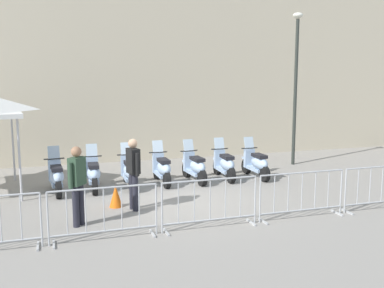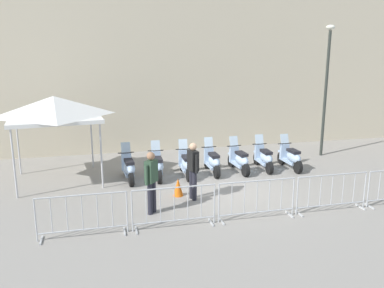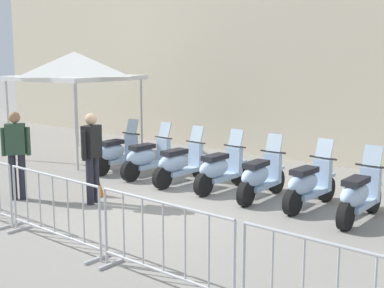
{
  "view_description": "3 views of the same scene",
  "coord_description": "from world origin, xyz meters",
  "views": [
    {
      "loc": [
        -4.46,
        -10.17,
        3.19
      ],
      "look_at": [
        0.95,
        1.33,
        1.24
      ],
      "focal_mm": 41.46,
      "sensor_mm": 36.0,
      "label": 1
    },
    {
      "loc": [
        -5.29,
        -10.6,
        4.29
      ],
      "look_at": [
        -0.64,
        1.67,
        1.23
      ],
      "focal_mm": 36.63,
      "sensor_mm": 36.0,
      "label": 2
    },
    {
      "loc": [
        5.42,
        -7.22,
        2.75
      ],
      "look_at": [
        -0.18,
        1.45,
        1.02
      ],
      "focal_mm": 48.29,
      "sensor_mm": 36.0,
      "label": 3
    }
  ],
  "objects": [
    {
      "name": "building_facade",
      "position": [
        0.87,
        6.94,
        5.17
      ],
      "size": [
        28.08,
        5.86,
        10.35
      ],
      "primitive_type": "cube",
      "rotation": [
        0.0,
        0.0,
        -0.12
      ],
      "color": "beige",
      "rests_on": "ground"
    },
    {
      "name": "motorcycle_3",
      "position": [
        0.24,
        1.88,
        0.45
      ],
      "size": [
        0.61,
        1.72,
        1.24
      ],
      "color": "black",
      "rests_on": "ground"
    },
    {
      "name": "motorcycle_4",
      "position": [
        1.24,
        1.71,
        0.45
      ],
      "size": [
        0.56,
        1.73,
        1.24
      ],
      "color": "black",
      "rests_on": "ground"
    },
    {
      "name": "motorcycle_6",
      "position": [
        3.22,
        1.36,
        0.45
      ],
      "size": [
        0.57,
        1.73,
        1.24
      ],
      "color": "black",
      "rests_on": "ground"
    },
    {
      "name": "motorcycle_1",
      "position": [
        -1.78,
        2.05,
        0.45
      ],
      "size": [
        0.64,
        1.72,
        1.24
      ],
      "color": "black",
      "rests_on": "ground"
    },
    {
      "name": "officer_mid_plaza",
      "position": [
        -1.33,
        -0.24,
        0.98
      ],
      "size": [
        0.26,
        0.55,
        1.73
      ],
      "color": "#23232D",
      "rests_on": "ground"
    },
    {
      "name": "motorcycle_0",
      "position": [
        -2.78,
        2.12,
        0.45
      ],
      "size": [
        0.56,
        1.73,
        1.24
      ],
      "color": "black",
      "rests_on": "ground"
    },
    {
      "name": "street_lamp",
      "position": [
        5.65,
        2.65,
        3.28
      ],
      "size": [
        0.36,
        0.36,
        5.38
      ],
      "color": "#2D332D",
      "rests_on": "ground"
    },
    {
      "name": "motorcycle_2",
      "position": [
        -0.78,
        1.9,
        0.45
      ],
      "size": [
        0.64,
        1.72,
        1.24
      ],
      "color": "black",
      "rests_on": "ground"
    },
    {
      "name": "canopy_tent",
      "position": [
        -5.0,
        3.0,
        2.52
      ],
      "size": [
        2.84,
        2.84,
        2.91
      ],
      "color": "silver",
      "rests_on": "ground"
    },
    {
      "name": "barrier_segment_3",
      "position": [
        1.92,
        -2.44,
        0.53
      ],
      "size": [
        2.11,
        0.68,
        1.07
      ],
      "color": "#B2B5B7",
      "rests_on": "ground"
    },
    {
      "name": "officer_near_row_end",
      "position": [
        -2.76,
        -0.83,
        0.98
      ],
      "size": [
        0.43,
        0.41,
        1.73
      ],
      "color": "#23232D",
      "rests_on": "ground"
    },
    {
      "name": "barrier_segment_2",
      "position": [
        -0.27,
        -2.17,
        0.53
      ],
      "size": [
        2.11,
        0.68,
        1.07
      ],
      "color": "#B2B5B7",
      "rests_on": "ground"
    },
    {
      "name": "motorcycle_5",
      "position": [
        2.24,
        1.64,
        0.45
      ],
      "size": [
        0.64,
        1.72,
        1.24
      ],
      "color": "black",
      "rests_on": "ground"
    },
    {
      "name": "ground_plane",
      "position": [
        0.0,
        0.0,
        0.0
      ],
      "size": [
        120.0,
        120.0,
        0.0
      ],
      "primitive_type": "plane",
      "color": "gray"
    },
    {
      "name": "traffic_cone",
      "position": [
        -1.66,
        0.19,
        0.28
      ],
      "size": [
        0.32,
        0.32,
        0.55
      ],
      "primitive_type": "cone",
      "color": "orange",
      "rests_on": "ground"
    },
    {
      "name": "barrier_segment_1",
      "position": [
        -2.46,
        -1.89,
        0.53
      ],
      "size": [
        2.11,
        0.68,
        1.07
      ],
      "color": "#B2B5B7",
      "rests_on": "ground"
    },
    {
      "name": "barrier_segment_0",
      "position": [
        -4.66,
        -1.62,
        0.53
      ],
      "size": [
        2.11,
        0.68,
        1.07
      ],
      "color": "#B2B5B7",
      "rests_on": "ground"
    }
  ]
}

